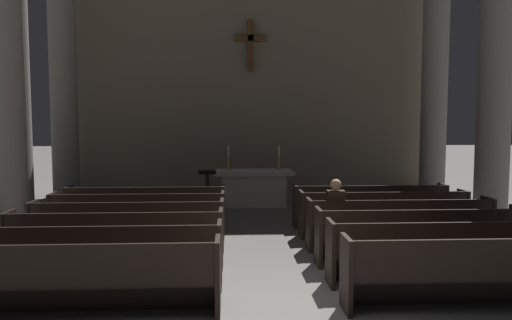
% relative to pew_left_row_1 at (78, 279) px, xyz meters
% --- Properties ---
extents(ground_plane, '(80.00, 80.00, 0.00)m').
position_rel_pew_left_row_1_xyz_m(ground_plane, '(2.49, 0.04, -0.48)').
color(ground_plane, '#66635E').
extents(pew_left_row_1, '(3.44, 0.50, 0.95)m').
position_rel_pew_left_row_1_xyz_m(pew_left_row_1, '(0.00, 0.00, 0.00)').
color(pew_left_row_1, black).
rests_on(pew_left_row_1, ground).
extents(pew_left_row_2, '(3.44, 0.50, 0.95)m').
position_rel_pew_left_row_1_xyz_m(pew_left_row_2, '(0.00, 0.98, 0.00)').
color(pew_left_row_2, black).
rests_on(pew_left_row_2, ground).
extents(pew_left_row_3, '(3.44, 0.50, 0.95)m').
position_rel_pew_left_row_1_xyz_m(pew_left_row_3, '(0.00, 1.95, 0.00)').
color(pew_left_row_3, black).
rests_on(pew_left_row_3, ground).
extents(pew_left_row_4, '(3.44, 0.50, 0.95)m').
position_rel_pew_left_row_1_xyz_m(pew_left_row_4, '(0.00, 2.93, 0.00)').
color(pew_left_row_4, black).
rests_on(pew_left_row_4, ground).
extents(pew_left_row_5, '(3.44, 0.50, 0.95)m').
position_rel_pew_left_row_1_xyz_m(pew_left_row_5, '(0.00, 3.90, 0.00)').
color(pew_left_row_5, black).
rests_on(pew_left_row_5, ground).
extents(pew_left_row_6, '(3.44, 0.50, 0.95)m').
position_rel_pew_left_row_1_xyz_m(pew_left_row_6, '(0.00, 4.88, 0.00)').
color(pew_left_row_6, black).
rests_on(pew_left_row_6, ground).
extents(pew_right_row_1, '(3.44, 0.50, 0.95)m').
position_rel_pew_left_row_1_xyz_m(pew_right_row_1, '(4.97, 0.00, 0.00)').
color(pew_right_row_1, black).
rests_on(pew_right_row_1, ground).
extents(pew_right_row_2, '(3.44, 0.50, 0.95)m').
position_rel_pew_left_row_1_xyz_m(pew_right_row_2, '(4.97, 0.98, 0.00)').
color(pew_right_row_2, black).
rests_on(pew_right_row_2, ground).
extents(pew_right_row_3, '(3.44, 0.50, 0.95)m').
position_rel_pew_left_row_1_xyz_m(pew_right_row_3, '(4.97, 1.95, 0.00)').
color(pew_right_row_3, black).
rests_on(pew_right_row_3, ground).
extents(pew_right_row_4, '(3.44, 0.50, 0.95)m').
position_rel_pew_left_row_1_xyz_m(pew_right_row_4, '(4.97, 2.93, 0.00)').
color(pew_right_row_4, black).
rests_on(pew_right_row_4, ground).
extents(pew_right_row_5, '(3.44, 0.50, 0.95)m').
position_rel_pew_left_row_1_xyz_m(pew_right_row_5, '(4.97, 3.90, 0.00)').
color(pew_right_row_5, black).
rests_on(pew_right_row_5, ground).
extents(pew_right_row_6, '(3.44, 0.50, 0.95)m').
position_rel_pew_left_row_1_xyz_m(pew_right_row_6, '(4.97, 4.88, 0.00)').
color(pew_right_row_6, black).
rests_on(pew_right_row_6, ground).
extents(column_left_second, '(1.12, 1.12, 7.29)m').
position_rel_pew_left_row_1_xyz_m(column_left_second, '(-2.86, 5.02, 3.08)').
color(column_left_second, gray).
rests_on(column_left_second, ground).
extents(column_right_second, '(1.12, 1.12, 7.29)m').
position_rel_pew_left_row_1_xyz_m(column_right_second, '(7.84, 5.02, 3.08)').
color(column_right_second, gray).
rests_on(column_right_second, ground).
extents(column_left_third, '(1.12, 1.12, 7.29)m').
position_rel_pew_left_row_1_xyz_m(column_left_third, '(-2.86, 8.34, 3.08)').
color(column_left_third, gray).
rests_on(column_left_third, ground).
extents(column_right_third, '(1.12, 1.12, 7.29)m').
position_rel_pew_left_row_1_xyz_m(column_right_third, '(7.84, 8.34, 3.08)').
color(column_right_third, gray).
rests_on(column_right_third, ground).
extents(altar, '(2.20, 0.90, 1.01)m').
position_rel_pew_left_row_1_xyz_m(altar, '(2.49, 7.64, 0.06)').
color(altar, '#BCB7AD').
rests_on(altar, ground).
extents(candlestick_left, '(0.16, 0.16, 0.68)m').
position_rel_pew_left_row_1_xyz_m(candlestick_left, '(1.79, 7.64, 0.75)').
color(candlestick_left, '#B79338').
rests_on(candlestick_left, altar).
extents(candlestick_right, '(0.16, 0.16, 0.68)m').
position_rel_pew_left_row_1_xyz_m(candlestick_right, '(3.19, 7.64, 0.75)').
color(candlestick_right, '#B79338').
rests_on(candlestick_right, altar).
extents(apse_with_cross, '(11.89, 0.44, 8.60)m').
position_rel_pew_left_row_1_xyz_m(apse_with_cross, '(2.49, 10.00, 3.82)').
color(apse_with_cross, gray).
rests_on(apse_with_cross, ground).
extents(lectern, '(0.44, 0.36, 1.15)m').
position_rel_pew_left_row_1_xyz_m(lectern, '(1.26, 6.44, 0.07)').
color(lectern, black).
rests_on(lectern, ground).
extents(lone_worshipper, '(0.32, 0.43, 1.32)m').
position_rel_pew_left_row_1_xyz_m(lone_worshipper, '(3.76, 2.96, 0.22)').
color(lone_worshipper, '#26262B').
rests_on(lone_worshipper, ground).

